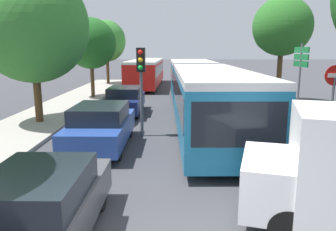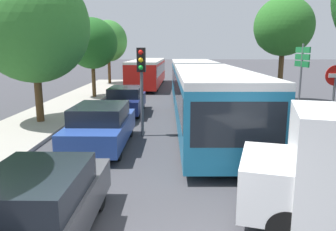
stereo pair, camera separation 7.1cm
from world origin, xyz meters
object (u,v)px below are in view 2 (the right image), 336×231
(queued_car_graphite, at_px, (38,208))
(tree_left_mid, at_px, (34,29))
(no_entry_sign, at_px, (334,93))
(tree_left_distant, at_px, (108,41))
(queued_car_navy, at_px, (126,100))
(city_bus_rear, at_px, (148,71))
(tree_left_far, at_px, (92,44))
(tree_right_mid, at_px, (282,28))
(queued_car_blue, at_px, (101,126))
(traffic_light, at_px, (141,72))
(articulated_bus, at_px, (201,87))
(direction_sign_post, at_px, (302,65))

(queued_car_graphite, bearing_deg, tree_left_mid, 21.69)
(no_entry_sign, bearing_deg, tree_left_distant, -149.66)
(queued_car_navy, bearing_deg, no_entry_sign, -125.08)
(city_bus_rear, distance_m, no_entry_sign, 19.81)
(tree_left_mid, distance_m, tree_left_far, 7.82)
(queued_car_navy, bearing_deg, tree_right_mid, -67.01)
(queued_car_blue, relative_size, tree_left_distant, 0.73)
(queued_car_blue, xyz_separation_m, tree_left_mid, (-3.45, 3.38, 3.44))
(queued_car_graphite, relative_size, tree_left_distant, 0.67)
(city_bus_rear, relative_size, tree_left_mid, 1.65)
(city_bus_rear, relative_size, queued_car_blue, 2.58)
(traffic_light, height_order, tree_left_distant, tree_left_distant)
(traffic_light, height_order, no_entry_sign, traffic_light)
(articulated_bus, xyz_separation_m, tree_left_far, (-6.77, 5.84, 2.20))
(queued_car_navy, bearing_deg, city_bus_rear, -0.68)
(direction_sign_post, bearing_deg, articulated_bus, -4.32)
(articulated_bus, height_order, queued_car_graphite, articulated_bus)
(queued_car_graphite, bearing_deg, no_entry_sign, -51.80)
(traffic_light, bearing_deg, queued_car_blue, -38.48)
(queued_car_graphite, relative_size, tree_right_mid, 0.62)
(tree_left_far, bearing_deg, tree_left_mid, -94.01)
(traffic_light, xyz_separation_m, tree_left_far, (-4.17, 9.66, 1.19))
(city_bus_rear, xyz_separation_m, tree_left_far, (-3.09, -7.37, 2.31))
(queued_car_blue, xyz_separation_m, no_entry_sign, (8.00, 0.33, 1.12))
(city_bus_rear, bearing_deg, traffic_light, -174.59)
(queued_car_graphite, height_order, tree_left_distant, tree_left_distant)
(queued_car_blue, relative_size, queued_car_navy, 1.06)
(city_bus_rear, relative_size, queued_car_graphite, 2.78)
(articulated_bus, bearing_deg, no_entry_sign, 38.48)
(city_bus_rear, bearing_deg, articulated_bus, -162.67)
(queued_car_blue, relative_size, tree_left_far, 0.80)
(no_entry_sign, distance_m, tree_right_mid, 9.92)
(direction_sign_post, height_order, tree_right_mid, tree_right_mid)
(articulated_bus, relative_size, queued_car_blue, 4.05)
(queued_car_graphite, bearing_deg, queued_car_navy, 0.97)
(queued_car_navy, bearing_deg, tree_left_mid, 127.03)
(city_bus_rear, xyz_separation_m, tree_left_mid, (-3.63, -15.15, 2.82))
(queued_car_navy, bearing_deg, articulated_bus, -99.37)
(tree_left_distant, bearing_deg, tree_left_far, -85.85)
(no_entry_sign, bearing_deg, queued_car_navy, -125.23)
(articulated_bus, xyz_separation_m, city_bus_rear, (-3.68, 13.21, -0.11))
(direction_sign_post, distance_m, tree_right_mid, 4.79)
(queued_car_graphite, distance_m, tree_left_mid, 10.46)
(city_bus_rear, bearing_deg, queued_car_blue, -178.82)
(articulated_bus, relative_size, tree_left_far, 3.25)
(queued_car_blue, distance_m, no_entry_sign, 8.08)
(tree_left_far, relative_size, tree_left_distant, 0.90)
(direction_sign_post, distance_m, tree_left_mid, 12.54)
(no_entry_sign, bearing_deg, queued_car_graphite, -51.95)
(tree_right_mid, bearing_deg, direction_sign_post, -93.95)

